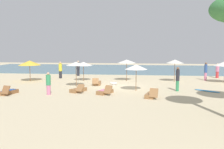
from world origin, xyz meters
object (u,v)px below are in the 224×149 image
Objects in this scene: umbrella_5 at (136,67)px; lounger_0 at (105,91)px; lounger_2 at (151,95)px; umbrella_2 at (30,63)px; umbrella_6 at (175,61)px; person_1 at (48,84)px; person_5 at (178,79)px; person_3 at (60,70)px; lounger_1 at (97,83)px; dog at (114,83)px; umbrella_3 at (83,64)px; person_0 at (206,71)px; person_4 at (217,71)px; person_2 at (78,68)px; lounger_4 at (9,92)px; surfboard at (207,91)px; lounger_3 at (79,90)px; umbrella_0 at (127,61)px; umbrella_4 at (76,64)px.

umbrella_5 reaches higher than lounger_0.
umbrella_2 is at bearing 150.68° from lounger_2.
umbrella_6 is at bearing 55.98° from umbrella_5.
person_5 reaches higher than person_1.
lounger_2 is 3.59m from person_5.
person_5 is (3.30, 0.23, -0.92)m from umbrella_5.
lounger_1 is at bearing -40.44° from person_3.
dog is at bearing 49.74° from person_1.
umbrella_3 reaches higher than person_1.
person_1 is 2.47× the size of dog.
umbrella_6 reaches higher than person_0.
umbrella_2 is 1.15× the size of umbrella_3.
person_1 is (-4.12, -0.83, 0.66)m from lounger_0.
dog is (-11.10, -6.59, -0.66)m from person_4.
umbrella_3 reaches higher than lounger_2.
dog is at bearing 87.82° from lounger_0.
person_2 is (-14.32, 2.51, -0.07)m from person_0.
lounger_1 is 1.01× the size of lounger_4.
person_4 reaches higher than lounger_2.
lounger_4 reaches higher than lounger_1.
lounger_4 is 15.41m from surfboard.
umbrella_6 is at bearing -6.36° from person_3.
lounger_4 is (-4.97, -1.56, 0.01)m from lounger_3.
person_3 is 13.65m from person_5.
lounger_3 is at bearing 165.23° from lounger_2.
surfboard is (2.35, 0.21, -0.98)m from person_5.
person_0 is at bearing 0.08° from person_3.
person_3 is 7.80m from dog.
umbrella_2 is 6.47m from person_2.
person_5 is at bearing -50.93° from umbrella_0.
person_2 is 0.94× the size of surfboard.
lounger_0 is (-6.04, -7.13, -1.89)m from umbrella_6.
umbrella_5 is 1.20× the size of lounger_3.
person_1 is (-2.74, -5.13, 0.67)m from lounger_1.
lounger_4 is at bearing -179.56° from lounger_2.
person_1 is 0.86× the size of surfboard.
person_3 is at bearing -118.88° from person_2.
lounger_0 is at bearing -137.82° from person_0.
umbrella_6 is 1.15× the size of person_5.
lounger_4 is at bearing -147.35° from person_4.
person_2 is (-2.70, 10.48, 0.75)m from lounger_3.
lounger_2 is 0.92× the size of person_3.
dog is at bearing 21.33° from umbrella_4.
dog is at bearing 128.52° from umbrella_5.
umbrella_6 reaches higher than surfboard.
person_3 reaches higher than lounger_0.
person_0 is (9.41, 8.53, 0.81)m from lounger_0.
lounger_0 is (8.64, -5.84, -1.71)m from umbrella_2.
lounger_0 is 1.04× the size of person_4.
umbrella_4 is 1.27× the size of lounger_0.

